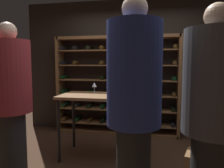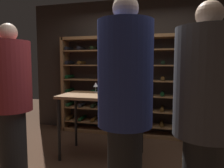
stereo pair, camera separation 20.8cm
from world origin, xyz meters
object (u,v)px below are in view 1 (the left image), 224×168
(wine_rack, at_px, (117,86))
(person_guest_blue_shirt, at_px, (213,107))
(wine_bottle_black_capsule, at_px, (131,89))
(tasting_table, at_px, (102,102))
(wine_bottle_green_slim, at_px, (111,87))
(person_bystander_red_print, at_px, (10,94))
(wine_bottle_red_label, at_px, (133,86))
(wine_glass_stemmed_right, at_px, (94,85))
(person_guest_plum_blouse, at_px, (134,98))

(wine_rack, bearing_deg, person_guest_blue_shirt, -61.61)
(wine_rack, bearing_deg, wine_bottle_black_capsule, -71.74)
(tasting_table, height_order, wine_bottle_green_slim, wine_bottle_green_slim)
(person_guest_blue_shirt, relative_size, wine_bottle_black_capsule, 5.73)
(person_bystander_red_print, distance_m, wine_bottle_red_label, 1.69)
(person_bystander_red_print, xyz_separation_m, wine_bottle_red_label, (1.44, 0.88, 0.04))
(wine_glass_stemmed_right, bearing_deg, wine_bottle_black_capsule, -33.63)
(person_bystander_red_print, distance_m, person_guest_plum_blouse, 1.62)
(person_bystander_red_print, relative_size, person_guest_blue_shirt, 1.00)
(person_guest_blue_shirt, bearing_deg, person_bystander_red_print, -53.27)
(person_guest_blue_shirt, bearing_deg, tasting_table, -85.39)
(tasting_table, xyz_separation_m, wine_bottle_black_capsule, (0.46, -0.16, 0.22))
(tasting_table, relative_size, wine_bottle_black_capsule, 3.69)
(wine_bottle_black_capsule, bearing_deg, person_bystander_red_print, -158.25)
(person_bystander_red_print, distance_m, wine_bottle_green_slim, 1.33)
(wine_bottle_green_slim, bearing_deg, wine_bottle_black_capsule, -19.17)
(person_guest_blue_shirt, bearing_deg, wine_rack, -104.86)
(person_guest_plum_blouse, relative_size, person_guest_blue_shirt, 1.05)
(wine_bottle_red_label, bearing_deg, person_bystander_red_print, -148.52)
(person_bystander_red_print, bearing_deg, wine_rack, -128.31)
(person_guest_plum_blouse, xyz_separation_m, wine_glass_stemmed_right, (-0.77, 1.41, -0.03))
(person_bystander_red_print, bearing_deg, person_guest_blue_shirt, 160.21)
(tasting_table, height_order, wine_glass_stemmed_right, wine_glass_stemmed_right)
(wine_bottle_red_label, height_order, wine_glass_stemmed_right, wine_bottle_red_label)
(wine_bottle_red_label, bearing_deg, person_guest_plum_blouse, -84.29)
(person_guest_blue_shirt, distance_m, wine_bottle_black_capsule, 1.26)
(wine_bottle_black_capsule, relative_size, wine_bottle_red_label, 0.91)
(wine_rack, height_order, person_bystander_red_print, wine_rack)
(wine_rack, xyz_separation_m, person_guest_blue_shirt, (1.22, -2.27, 0.08))
(wine_rack, bearing_deg, person_guest_plum_blouse, -76.44)
(person_bystander_red_print, bearing_deg, wine_bottle_red_label, -158.29)
(wine_bottle_green_slim, bearing_deg, tasting_table, 159.24)
(wine_bottle_green_slim, bearing_deg, person_guest_blue_shirt, -44.41)
(person_guest_plum_blouse, bearing_deg, wine_bottle_black_capsule, 17.71)
(wine_rack, distance_m, person_bystander_red_print, 2.13)
(person_guest_blue_shirt, bearing_deg, wine_bottle_green_slim, -87.66)
(wine_bottle_green_slim, xyz_separation_m, wine_bottle_red_label, (0.29, 0.20, -0.00))
(person_bystander_red_print, relative_size, wine_glass_stemmed_right, 12.13)
(tasting_table, xyz_separation_m, person_bystander_red_print, (-0.99, -0.74, 0.19))
(wine_rack, height_order, tasting_table, wine_rack)
(wine_bottle_red_label, bearing_deg, tasting_table, -162.75)
(wine_glass_stemmed_right, bearing_deg, tasting_table, -54.34)
(wine_bottle_green_slim, bearing_deg, wine_glass_stemmed_right, 136.79)
(wine_glass_stemmed_right, bearing_deg, wine_bottle_green_slim, -43.21)
(tasting_table, bearing_deg, person_guest_blue_shirt, -42.14)
(wine_rack, relative_size, wine_glass_stemmed_right, 15.60)
(person_guest_plum_blouse, distance_m, wine_bottle_green_slim, 1.16)
(person_guest_blue_shirt, bearing_deg, wine_glass_stemmed_right, -87.38)
(wine_bottle_red_label, bearing_deg, wine_bottle_black_capsule, -88.69)
(wine_rack, relative_size, person_guest_plum_blouse, 1.23)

